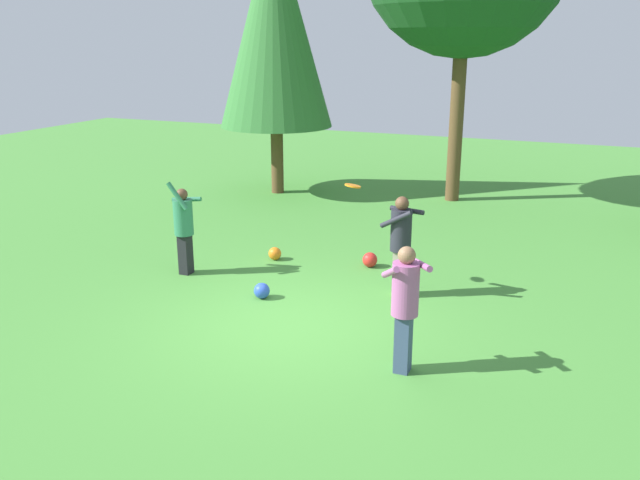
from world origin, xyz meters
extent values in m
plane|color=#478C38|center=(0.00, 0.00, 0.00)|extent=(40.00, 40.00, 0.00)
cube|color=black|center=(-2.66, 1.27, 0.37)|extent=(0.19, 0.22, 0.73)
cylinder|color=#2D7551|center=(-2.66, 1.27, 1.05)|extent=(0.34, 0.34, 0.64)
sphere|color=brown|center=(-2.66, 1.27, 1.46)|extent=(0.21, 0.21, 0.21)
cylinder|color=#2D7551|center=(-2.70, 1.47, 1.33)|extent=(0.55, 0.18, 0.12)
cylinder|color=#2D7551|center=(-2.62, 1.08, 1.48)|extent=(0.38, 0.15, 0.49)
cube|color=gray|center=(1.19, 1.70, 0.39)|extent=(0.19, 0.22, 0.79)
cylinder|color=#23232D|center=(1.19, 1.70, 1.13)|extent=(0.34, 0.34, 0.68)
sphere|color=brown|center=(1.19, 1.70, 1.57)|extent=(0.22, 0.22, 0.22)
cylinder|color=#23232D|center=(1.16, 1.50, 1.35)|extent=(0.55, 0.17, 0.35)
cylinder|color=#23232D|center=(1.22, 1.90, 1.41)|extent=(0.59, 0.17, 0.09)
cube|color=#38476B|center=(1.95, -0.77, 0.39)|extent=(0.19, 0.22, 0.78)
cylinder|color=#A85693|center=(1.95, -0.77, 1.12)|extent=(0.34, 0.34, 0.68)
sphere|color=#8C6647|center=(1.95, -0.77, 1.56)|extent=(0.22, 0.22, 0.22)
cylinder|color=#A85693|center=(1.78, -0.87, 1.35)|extent=(0.36, 0.51, 0.33)
cylinder|color=#A85693|center=(2.12, -0.66, 1.43)|extent=(0.38, 0.54, 0.17)
cylinder|color=orange|center=(0.30, 1.85, 1.75)|extent=(0.38, 0.38, 0.08)
sphere|color=blue|center=(-0.85, 0.73, 0.13)|extent=(0.26, 0.26, 0.26)
sphere|color=red|center=(0.29, 2.88, 0.14)|extent=(0.28, 0.28, 0.28)
sphere|color=orange|center=(-1.52, 2.57, 0.12)|extent=(0.25, 0.25, 0.25)
cylinder|color=brown|center=(-4.00, 7.77, 1.64)|extent=(0.33, 0.33, 3.29)
cone|color=#337033|center=(-4.00, 7.77, 4.44)|extent=(2.96, 2.96, 5.26)
cylinder|color=brown|center=(0.60, 8.73, 2.28)|extent=(0.35, 0.35, 4.56)
camera|label=1|loc=(3.89, -8.19, 4.10)|focal=37.14mm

